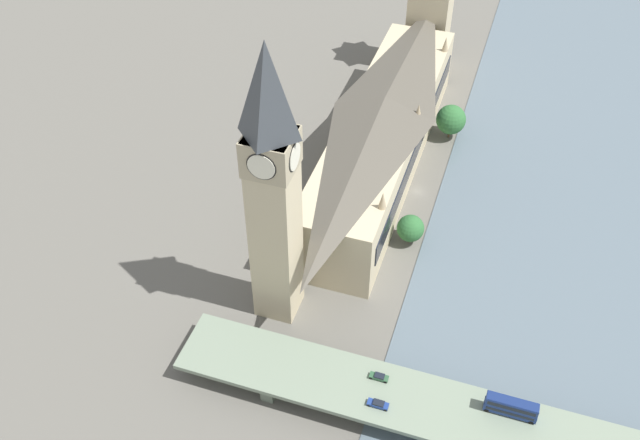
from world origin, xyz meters
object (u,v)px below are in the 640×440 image
parliament_hall (383,133)px  car_southbound_mid (379,377)px  victoria_tower (431,4)px  car_southbound_lead (378,404)px  clock_tower (273,188)px  road_bridge (504,429)px  double_decker_bus_lead (511,407)px

parliament_hall → car_southbound_mid: parliament_hall is taller
victoria_tower → parliament_hall: bearing=90.0°
car_southbound_lead → clock_tower: bearing=-37.2°
clock_tower → victoria_tower: size_ratio=1.42×
parliament_hall → car_southbound_lead: size_ratio=23.11×
victoria_tower → road_bridge: bearing=108.2°
victoria_tower → car_southbound_lead: 157.44m
road_bridge → car_southbound_mid: 29.14m
clock_tower → car_southbound_lead: (-32.76, 24.88, -33.57)m
victoria_tower → car_southbound_mid: victoria_tower is taller
car_southbound_mid → parliament_hall: bearing=-75.7°
parliament_hall → car_southbound_lead: bearing=104.2°
parliament_hall → clock_tower: (10.28, 63.83, 27.00)m
clock_tower → road_bridge: (-60.02, 21.27, -35.36)m
car_southbound_mid → car_southbound_lead: bearing=103.1°
victoria_tower → double_decker_bus_lead: 156.78m
car_southbound_lead → road_bridge: bearing=-172.4°
double_decker_bus_lead → car_southbound_lead: bearing=14.4°
parliament_hall → victoria_tower: bearing=-90.0°
clock_tower → road_bridge: clock_tower is taller
parliament_hall → car_southbound_lead: (-22.48, 88.71, -6.57)m
victoria_tower → car_southbound_lead: bearing=98.3°
parliament_hall → road_bridge: bearing=120.3°
clock_tower → double_decker_bus_lead: size_ratio=6.71×
double_decker_bus_lead → clock_tower: bearing=-16.4°
victoria_tower → double_decker_bus_lead: bearing=108.8°
parliament_hall → car_southbound_lead: parliament_hall is taller
clock_tower → car_southbound_mid: (-31.13, 17.90, -33.62)m
victoria_tower → double_decker_bus_lead: victoria_tower is taller
parliament_hall → victoria_tower: size_ratio=2.03×
parliament_hall → double_decker_bus_lead: parliament_hall is taller
double_decker_bus_lead → parliament_hall: bearing=-58.4°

